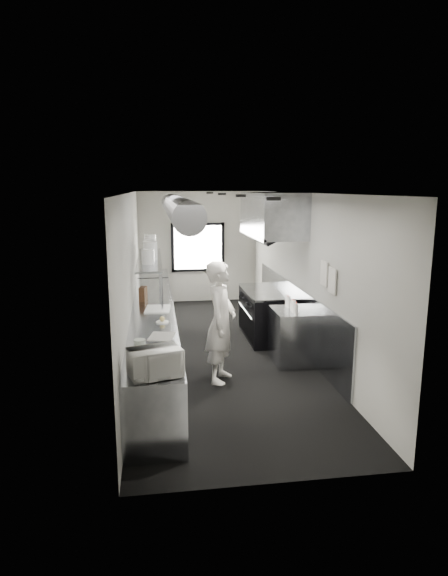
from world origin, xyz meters
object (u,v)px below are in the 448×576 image
object	(u,v)px
far_work_table	(154,292)
deli_tub_a	(143,355)
deli_tub_b	(140,343)
squeeze_bottle_b	(294,307)
prep_counter	(154,339)
exhaust_hood	(272,215)
range	(267,314)
microwave	(155,362)
plate_stack_b	(150,250)
plate_stack_d	(150,244)
squeeze_bottle_d	(289,302)
plate_stack_c	(150,248)
line_cook	(221,322)
squeeze_bottle_a	(296,310)
squeeze_bottle_c	(292,305)
small_plate	(162,322)
bottle_station	(293,336)
knife_block	(143,294)
plate_stack_a	(148,257)
squeeze_bottle_e	(287,301)
pass_shelf	(150,260)
cutting_board	(158,309)

from	to	relation	value
far_work_table	deli_tub_a	bearing A→B (deg)	-91.12
far_work_table	deli_tub_b	world-z (taller)	deli_tub_b
squeeze_bottle_b	prep_counter	bearing A→B (deg)	171.21
exhaust_hood	deli_tub_a	xyz separation A→B (m)	(-2.36, -3.40, -1.44)
exhaust_hood	range	size ratio (longest dim) A/B	1.38
prep_counter	range	distance (m)	2.50
microwave	plate_stack_b	size ratio (longest dim) A/B	1.46
range	plate_stack_d	world-z (taller)	plate_stack_d
range	squeeze_bottle_d	xyz separation A→B (m)	(0.08, -1.24, 0.53)
plate_stack_c	exhaust_hood	bearing A→B (deg)	-14.83
line_cook	squeeze_bottle_a	size ratio (longest dim) A/B	9.42
deli_tub_b	squeeze_bottle_c	world-z (taller)	squeeze_bottle_c
range	small_plate	xyz separation A→B (m)	(-2.05, -1.84, 0.44)
small_plate	bottle_station	bearing A→B (deg)	11.51
plate_stack_b	range	bearing A→B (deg)	-2.95
bottle_station	far_work_table	world-z (taller)	same
microwave	line_cook	bearing A→B (deg)	46.60
range	microwave	world-z (taller)	microwave
bottle_station	plate_stack_d	xyz separation A→B (m)	(-2.33, 2.55, 1.30)
prep_counter	squeeze_bottle_a	xyz separation A→B (m)	(2.24, -0.55, 0.55)
range	deli_tub_a	world-z (taller)	deli_tub_a
prep_counter	range	world-z (taller)	range
exhaust_hood	squeeze_bottle_d	bearing A→B (deg)	-89.21
knife_block	plate_stack_a	distance (m)	0.69
plate_stack_b	squeeze_bottle_e	world-z (taller)	plate_stack_b
pass_shelf	far_work_table	size ratio (longest dim) A/B	2.50
range	deli_tub_b	distance (m)	3.82
line_cook	plate_stack_a	bearing A→B (deg)	56.06
squeeze_bottle_d	squeeze_bottle_e	distance (m)	0.09
prep_counter	squeeze_bottle_d	size ratio (longest dim) A/B	30.85
bottle_station	squeeze_bottle_e	distance (m)	0.60
prep_counter	squeeze_bottle_a	size ratio (longest dim) A/B	30.78
pass_shelf	squeeze_bottle_b	size ratio (longest dim) A/B	15.20
knife_block	squeeze_bottle_b	distance (m)	2.71
prep_counter	deli_tub_a	size ratio (longest dim) A/B	39.43
exhaust_hood	squeeze_bottle_b	size ratio (longest dim) A/B	11.15
bottle_station	deli_tub_a	world-z (taller)	deli_tub_a
range	cutting_board	bearing A→B (deg)	-154.14
bottle_station	knife_block	world-z (taller)	knife_block
cutting_board	far_work_table	bearing A→B (deg)	91.28
prep_counter	small_plate	bearing A→B (deg)	-77.90
plate_stack_a	exhaust_hood	bearing A→B (deg)	9.73
range	line_cook	world-z (taller)	line_cook
prep_counter	cutting_board	size ratio (longest dim) A/B	11.18
far_work_table	deli_tub_a	world-z (taller)	deli_tub_a
range	microwave	size ratio (longest dim) A/B	3.16
microwave	squeeze_bottle_c	xyz separation A→B (m)	(2.25, 2.52, -0.07)
plate_stack_a	deli_tub_a	bearing A→B (deg)	-90.97
pass_shelf	squeeze_bottle_c	world-z (taller)	pass_shelf
exhaust_hood	range	bearing A→B (deg)	180.00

